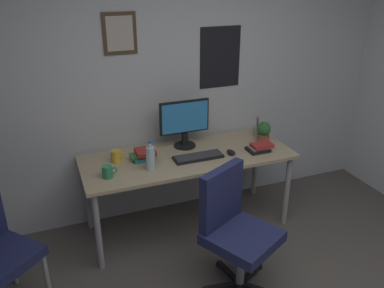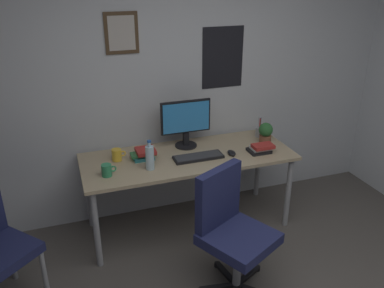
{
  "view_description": "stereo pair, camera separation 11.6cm",
  "coord_description": "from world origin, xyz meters",
  "px_view_note": "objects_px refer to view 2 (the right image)",
  "views": [
    {
      "loc": [
        -1.16,
        -1.25,
        2.23
      ],
      "look_at": [
        -0.04,
        1.61,
        0.88
      ],
      "focal_mm": 37.55,
      "sensor_mm": 36.0,
      "label": 1
    },
    {
      "loc": [
        -1.05,
        -1.29,
        2.23
      ],
      "look_at": [
        -0.04,
        1.61,
        0.88
      ],
      "focal_mm": 37.55,
      "sensor_mm": 36.0,
      "label": 2
    }
  ],
  "objects_px": {
    "water_bottle": "(150,157)",
    "book_stack_right": "(144,154)",
    "monitor": "(185,122)",
    "keyboard": "(198,157)",
    "office_chair": "(231,226)",
    "potted_plant": "(266,132)",
    "coffee_mug_far": "(107,170)",
    "computer_mouse": "(232,153)",
    "pen_cup": "(259,131)",
    "coffee_mug_near": "(117,155)",
    "book_stack_left": "(261,148)"
  },
  "relations": [
    {
      "from": "book_stack_right",
      "to": "office_chair",
      "type": "bearing_deg",
      "value": -65.11
    },
    {
      "from": "computer_mouse",
      "to": "water_bottle",
      "type": "xyz_separation_m",
      "value": [
        -0.74,
        -0.03,
        0.09
      ]
    },
    {
      "from": "monitor",
      "to": "pen_cup",
      "type": "relative_size",
      "value": 2.3
    },
    {
      "from": "keyboard",
      "to": "book_stack_left",
      "type": "distance_m",
      "value": 0.57
    },
    {
      "from": "monitor",
      "to": "keyboard",
      "type": "xyz_separation_m",
      "value": [
        0.02,
        -0.28,
        -0.23
      ]
    },
    {
      "from": "office_chair",
      "to": "potted_plant",
      "type": "distance_m",
      "value": 1.17
    },
    {
      "from": "water_bottle",
      "to": "coffee_mug_far",
      "type": "height_order",
      "value": "water_bottle"
    },
    {
      "from": "computer_mouse",
      "to": "pen_cup",
      "type": "distance_m",
      "value": 0.52
    },
    {
      "from": "keyboard",
      "to": "potted_plant",
      "type": "distance_m",
      "value": 0.72
    },
    {
      "from": "keyboard",
      "to": "coffee_mug_near",
      "type": "height_order",
      "value": "coffee_mug_near"
    },
    {
      "from": "monitor",
      "to": "water_bottle",
      "type": "distance_m",
      "value": 0.56
    },
    {
      "from": "monitor",
      "to": "keyboard",
      "type": "distance_m",
      "value": 0.36
    },
    {
      "from": "keyboard",
      "to": "book_stack_left",
      "type": "bearing_deg",
      "value": -6.56
    },
    {
      "from": "monitor",
      "to": "coffee_mug_near",
      "type": "bearing_deg",
      "value": -171.85
    },
    {
      "from": "computer_mouse",
      "to": "potted_plant",
      "type": "distance_m",
      "value": 0.44
    },
    {
      "from": "coffee_mug_near",
      "to": "potted_plant",
      "type": "relative_size",
      "value": 0.62
    },
    {
      "from": "potted_plant",
      "to": "book_stack_right",
      "type": "distance_m",
      "value": 1.15
    },
    {
      "from": "coffee_mug_near",
      "to": "book_stack_left",
      "type": "bearing_deg",
      "value": -11.7
    },
    {
      "from": "book_stack_left",
      "to": "coffee_mug_far",
      "type": "bearing_deg",
      "value": 179.99
    },
    {
      "from": "potted_plant",
      "to": "book_stack_left",
      "type": "height_order",
      "value": "potted_plant"
    },
    {
      "from": "office_chair",
      "to": "water_bottle",
      "type": "xyz_separation_m",
      "value": [
        -0.41,
        0.69,
        0.3
      ]
    },
    {
      "from": "water_bottle",
      "to": "book_stack_left",
      "type": "distance_m",
      "value": 1.01
    },
    {
      "from": "coffee_mug_far",
      "to": "book_stack_right",
      "type": "xyz_separation_m",
      "value": [
        0.35,
        0.21,
        -0.0
      ]
    },
    {
      "from": "monitor",
      "to": "coffee_mug_far",
      "type": "distance_m",
      "value": 0.86
    },
    {
      "from": "coffee_mug_far",
      "to": "book_stack_right",
      "type": "relative_size",
      "value": 0.56
    },
    {
      "from": "water_bottle",
      "to": "coffee_mug_near",
      "type": "height_order",
      "value": "water_bottle"
    },
    {
      "from": "water_bottle",
      "to": "book_stack_right",
      "type": "height_order",
      "value": "water_bottle"
    },
    {
      "from": "water_bottle",
      "to": "keyboard",
      "type": "bearing_deg",
      "value": 7.92
    },
    {
      "from": "keyboard",
      "to": "computer_mouse",
      "type": "relative_size",
      "value": 3.91
    },
    {
      "from": "potted_plant",
      "to": "book_stack_right",
      "type": "xyz_separation_m",
      "value": [
        -1.15,
        0.03,
        -0.06
      ]
    },
    {
      "from": "keyboard",
      "to": "coffee_mug_far",
      "type": "distance_m",
      "value": 0.79
    },
    {
      "from": "monitor",
      "to": "keyboard",
      "type": "relative_size",
      "value": 1.07
    },
    {
      "from": "office_chair",
      "to": "monitor",
      "type": "distance_m",
      "value": 1.12
    },
    {
      "from": "office_chair",
      "to": "keyboard",
      "type": "relative_size",
      "value": 2.21
    },
    {
      "from": "book_stack_right",
      "to": "water_bottle",
      "type": "bearing_deg",
      "value": -89.74
    },
    {
      "from": "keyboard",
      "to": "pen_cup",
      "type": "bearing_deg",
      "value": 20.28
    },
    {
      "from": "coffee_mug_far",
      "to": "pen_cup",
      "type": "height_order",
      "value": "pen_cup"
    },
    {
      "from": "coffee_mug_far",
      "to": "book_stack_right",
      "type": "bearing_deg",
      "value": 31.31
    },
    {
      "from": "water_bottle",
      "to": "potted_plant",
      "type": "relative_size",
      "value": 1.29
    },
    {
      "from": "office_chair",
      "to": "coffee_mug_far",
      "type": "relative_size",
      "value": 8.0
    },
    {
      "from": "potted_plant",
      "to": "coffee_mug_near",
      "type": "bearing_deg",
      "value": 176.91
    },
    {
      "from": "computer_mouse",
      "to": "book_stack_right",
      "type": "height_order",
      "value": "book_stack_right"
    },
    {
      "from": "computer_mouse",
      "to": "pen_cup",
      "type": "relative_size",
      "value": 0.55
    },
    {
      "from": "monitor",
      "to": "book_stack_right",
      "type": "xyz_separation_m",
      "value": [
        -0.42,
        -0.14,
        -0.19
      ]
    },
    {
      "from": "office_chair",
      "to": "water_bottle",
      "type": "relative_size",
      "value": 3.76
    },
    {
      "from": "water_bottle",
      "to": "coffee_mug_near",
      "type": "bearing_deg",
      "value": 132.2
    },
    {
      "from": "water_bottle",
      "to": "coffee_mug_far",
      "type": "distance_m",
      "value": 0.35
    },
    {
      "from": "office_chair",
      "to": "potted_plant",
      "type": "relative_size",
      "value": 4.87
    },
    {
      "from": "book_stack_left",
      "to": "monitor",
      "type": "bearing_deg",
      "value": 149.45
    },
    {
      "from": "monitor",
      "to": "coffee_mug_far",
      "type": "height_order",
      "value": "monitor"
    }
  ]
}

